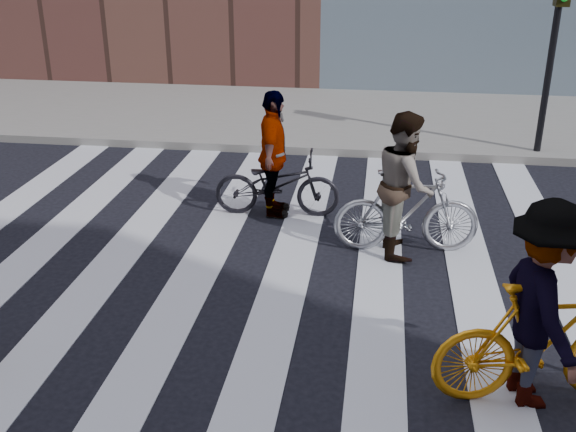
% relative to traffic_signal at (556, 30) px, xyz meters
% --- Properties ---
extents(ground, '(100.00, 100.00, 0.00)m').
position_rel_traffic_signal_xyz_m(ground, '(-4.40, -5.32, -2.28)').
color(ground, black).
rests_on(ground, ground).
extents(sidewalk_far, '(100.00, 5.00, 0.15)m').
position_rel_traffic_signal_xyz_m(sidewalk_far, '(-4.40, 2.18, -2.20)').
color(sidewalk_far, gray).
rests_on(sidewalk_far, ground).
extents(zebra_crosswalk, '(8.25, 10.00, 0.01)m').
position_rel_traffic_signal_xyz_m(zebra_crosswalk, '(-4.40, -5.32, -2.27)').
color(zebra_crosswalk, silver).
rests_on(zebra_crosswalk, ground).
extents(traffic_signal, '(0.22, 0.42, 3.33)m').
position_rel_traffic_signal_xyz_m(traffic_signal, '(0.00, 0.00, 0.00)').
color(traffic_signal, black).
rests_on(traffic_signal, ground).
extents(bike_silver_mid, '(1.88, 0.70, 1.10)m').
position_rel_traffic_signal_xyz_m(bike_silver_mid, '(-2.45, -4.12, -1.73)').
color(bike_silver_mid, '#9FA1A8').
rests_on(bike_silver_mid, ground).
extents(bike_yellow_right, '(1.99, 0.92, 1.15)m').
position_rel_traffic_signal_xyz_m(bike_yellow_right, '(-1.36, -6.97, -1.70)').
color(bike_yellow_right, orange).
rests_on(bike_yellow_right, ground).
extents(bike_dark_rear, '(1.83, 0.73, 0.94)m').
position_rel_traffic_signal_xyz_m(bike_dark_rear, '(-4.26, -3.16, -1.81)').
color(bike_dark_rear, black).
rests_on(bike_dark_rear, ground).
extents(rider_mid, '(0.78, 0.96, 1.84)m').
position_rel_traffic_signal_xyz_m(rider_mid, '(-2.50, -4.12, -1.36)').
color(rider_mid, slate).
rests_on(rider_mid, ground).
extents(rider_right, '(0.93, 1.33, 1.87)m').
position_rel_traffic_signal_xyz_m(rider_right, '(-1.41, -6.97, -1.34)').
color(rider_right, slate).
rests_on(rider_right, ground).
extents(rider_rear, '(0.50, 1.09, 1.83)m').
position_rel_traffic_signal_xyz_m(rider_rear, '(-4.31, -3.16, -1.37)').
color(rider_rear, slate).
rests_on(rider_rear, ground).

